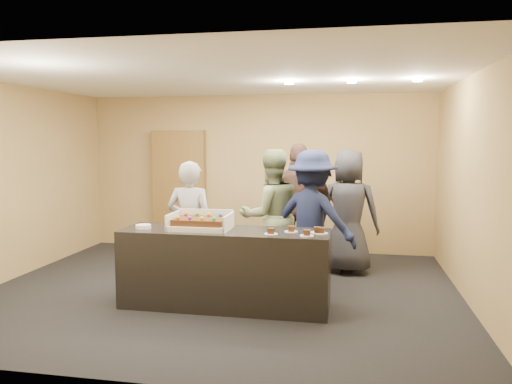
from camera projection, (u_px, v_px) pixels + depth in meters
room at (220, 186)px, 6.27m from camera, size 6.04×6.00×2.70m
serving_counter at (225, 268)px, 5.78m from camera, size 2.40×0.71×0.90m
storage_cabinet at (179, 189)px, 8.92m from camera, size 0.95×0.15×2.10m
cake_box at (201, 225)px, 5.80m from camera, size 0.69×0.48×0.20m
sheet_cake at (200, 221)px, 5.77m from camera, size 0.59×0.41×0.11m
plate_stack at (143, 227)px, 5.84m from camera, size 0.18×0.18×0.04m
slice_a at (271, 232)px, 5.47m from camera, size 0.15×0.15×0.07m
slice_b at (291, 230)px, 5.61m from camera, size 0.15×0.15×0.07m
slice_c at (307, 234)px, 5.37m from camera, size 0.15×0.15×0.07m
slice_d at (317, 231)px, 5.55m from camera, size 0.15×0.15×0.07m
slice_e at (321, 232)px, 5.51m from camera, size 0.15×0.15×0.07m
person_server_grey at (190, 227)px, 6.32m from camera, size 0.63×0.43×1.67m
person_sage_man at (271, 216)px, 6.74m from camera, size 1.10×1.02×1.81m
person_navy_man at (312, 220)px, 6.45m from camera, size 1.31×0.99×1.80m
person_brown_extra at (299, 207)px, 7.36m from camera, size 1.14×0.56×1.88m
person_dark_suit at (348, 211)px, 7.21m from camera, size 0.96×0.70×1.80m
ceiling_spotlights at (352, 82)px, 6.33m from camera, size 1.72×0.12×0.03m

